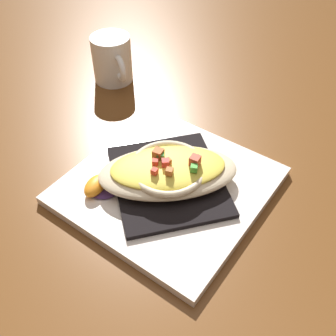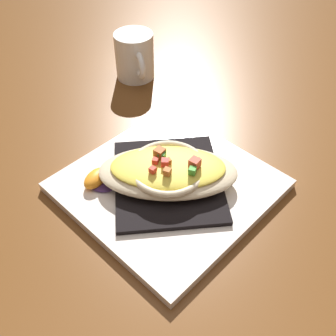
# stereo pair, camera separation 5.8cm
# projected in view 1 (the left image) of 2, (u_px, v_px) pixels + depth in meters

# --- Properties ---
(ground_plane) EXTENTS (2.60, 2.60, 0.00)m
(ground_plane) POSITION_uv_depth(u_px,v_px,m) (168.00, 188.00, 0.62)
(ground_plane) COLOR brown
(square_plate) EXTENTS (0.31, 0.31, 0.01)m
(square_plate) POSITION_uv_depth(u_px,v_px,m) (168.00, 185.00, 0.61)
(square_plate) COLOR white
(square_plate) RESTS_ON ground_plane
(folded_napkin) EXTENTS (0.24, 0.23, 0.01)m
(folded_napkin) POSITION_uv_depth(u_px,v_px,m) (168.00, 180.00, 0.60)
(folded_napkin) COLOR black
(folded_napkin) RESTS_ON square_plate
(gratin_dish) EXTENTS (0.22, 0.23, 0.05)m
(gratin_dish) POSITION_uv_depth(u_px,v_px,m) (168.00, 170.00, 0.59)
(gratin_dish) COLOR beige
(gratin_dish) RESTS_ON folded_napkin
(orange_garnish) EXTENTS (0.06, 0.06, 0.02)m
(orange_garnish) POSITION_uv_depth(u_px,v_px,m) (97.00, 187.00, 0.59)
(orange_garnish) COLOR #452A60
(orange_garnish) RESTS_ON square_plate
(coffee_mug) EXTENTS (0.11, 0.08, 0.09)m
(coffee_mug) POSITION_uv_depth(u_px,v_px,m) (113.00, 61.00, 0.81)
(coffee_mug) COLOR white
(coffee_mug) RESTS_ON ground_plane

